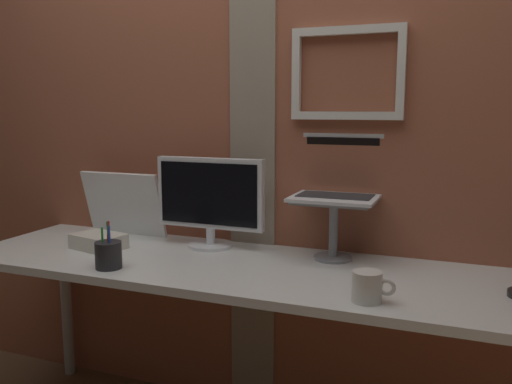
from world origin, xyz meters
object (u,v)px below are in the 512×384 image
(monitor, at_px, (210,198))
(whiteboard_panel, at_px, (124,204))
(laptop, at_px, (339,180))
(pen_cup, at_px, (108,255))
(coffee_mug, at_px, (368,287))

(monitor, relative_size, whiteboard_panel, 1.20)
(monitor, xyz_separation_m, laptop, (0.50, 0.07, 0.09))
(whiteboard_panel, bearing_deg, laptop, 1.80)
(pen_cup, height_order, coffee_mug, pen_cup)
(laptop, distance_m, coffee_mug, 0.56)
(whiteboard_panel, height_order, coffee_mug, whiteboard_panel)
(laptop, relative_size, coffee_mug, 2.46)
(laptop, distance_m, pen_cup, 0.88)
(whiteboard_panel, xyz_separation_m, pen_cup, (0.24, -0.43, -0.09))
(laptop, bearing_deg, pen_cup, -146.68)
(pen_cup, bearing_deg, laptop, 33.32)
(coffee_mug, bearing_deg, laptop, 112.84)
(laptop, bearing_deg, coffee_mug, -67.16)
(pen_cup, bearing_deg, coffee_mug, -0.00)
(monitor, bearing_deg, laptop, 7.79)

